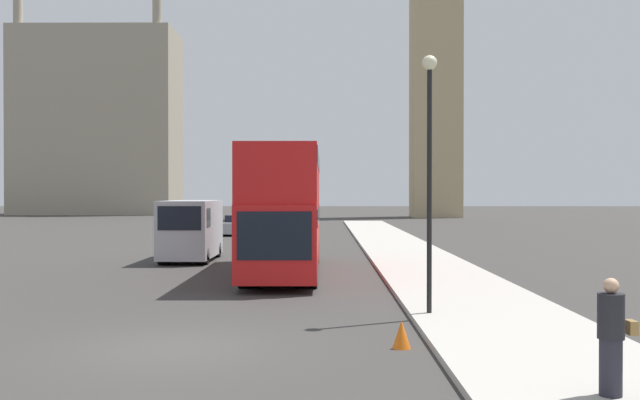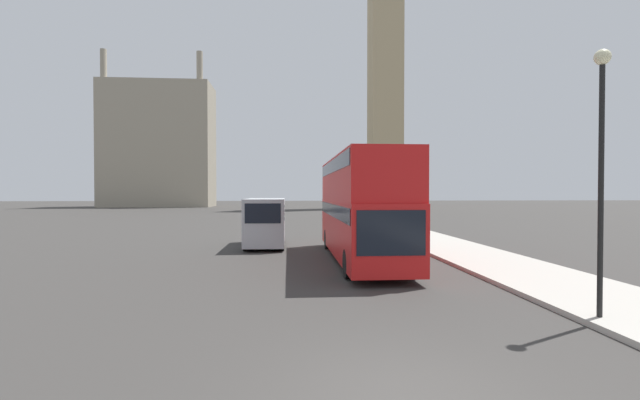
% 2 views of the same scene
% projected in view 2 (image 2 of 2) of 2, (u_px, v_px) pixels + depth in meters
% --- Properties ---
extents(ground_plane, '(300.00, 300.00, 0.00)m').
position_uv_depth(ground_plane, '(406.00, 398.00, 6.31)').
color(ground_plane, '#383533').
extents(clock_tower, '(6.39, 6.56, 68.00)m').
position_uv_depth(clock_tower, '(385.00, 27.00, 82.23)').
color(clock_tower, tan).
rests_on(clock_tower, ground_plane).
extents(building_block_distant, '(22.26, 10.34, 31.71)m').
position_uv_depth(building_block_distant, '(159.00, 145.00, 90.81)').
color(building_block_distant, '#9E937F').
rests_on(building_block_distant, ground_plane).
extents(red_double_decker_bus, '(2.54, 11.42, 4.57)m').
position_uv_depth(red_double_decker_bus, '(360.00, 204.00, 19.04)').
color(red_double_decker_bus, red).
rests_on(red_double_decker_bus, ground_plane).
extents(white_van, '(2.14, 5.16, 2.69)m').
position_uv_depth(white_van, '(265.00, 221.00, 23.82)').
color(white_van, '#B2B7BC').
rests_on(white_van, ground_plane).
extents(street_lamp, '(0.36, 0.36, 6.18)m').
position_uv_depth(street_lamp, '(601.00, 144.00, 9.84)').
color(street_lamp, black).
rests_on(street_lamp, sidewalk_strip).
extents(parked_sedan, '(1.88, 4.40, 1.44)m').
position_uv_depth(parked_sedan, '(273.00, 216.00, 43.35)').
color(parked_sedan, '#99999E').
rests_on(parked_sedan, ground_plane).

